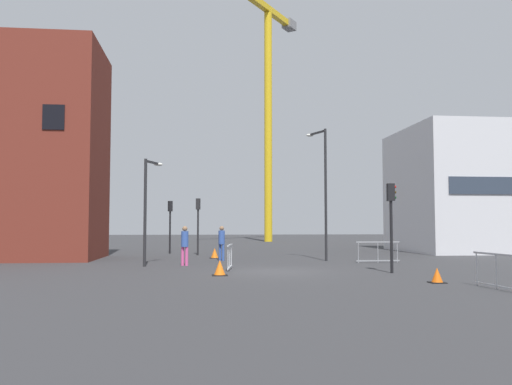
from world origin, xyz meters
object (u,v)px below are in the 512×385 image
at_px(pedestrian_walking, 185,242).
at_px(streetlamp_tall, 323,183).
at_px(traffic_light_corner, 391,212).
at_px(traffic_cone_by_barrier, 437,276).
at_px(construction_crane, 266,85).
at_px(traffic_cone_striped, 220,268).
at_px(traffic_light_verge, 170,218).
at_px(traffic_cone_on_verge, 215,254).
at_px(streetlamp_short, 148,200).
at_px(pedestrian_waiting, 222,240).
at_px(traffic_light_island, 198,217).

bearing_deg(pedestrian_walking, streetlamp_tall, 20.99).
height_order(traffic_light_corner, traffic_cone_by_barrier, traffic_light_corner).
height_order(construction_crane, traffic_cone_striped, construction_crane).
relative_size(construction_crane, traffic_cone_striped, 46.62).
height_order(traffic_light_corner, traffic_cone_striped, traffic_light_corner).
distance_m(traffic_light_corner, traffic_light_verge, 18.06).
height_order(construction_crane, traffic_cone_on_verge, construction_crane).
height_order(streetlamp_short, pedestrian_waiting, streetlamp_short).
xyz_separation_m(construction_crane, traffic_cone_striped, (-6.70, -39.23, -17.63)).
bearing_deg(traffic_light_verge, streetlamp_short, -92.36).
relative_size(construction_crane, streetlamp_short, 5.50).
distance_m(streetlamp_tall, traffic_cone_striped, 10.53).
height_order(traffic_light_corner, pedestrian_walking, traffic_light_corner).
distance_m(traffic_cone_on_verge, traffic_cone_by_barrier, 15.34).
bearing_deg(traffic_light_corner, traffic_light_island, 120.56).
xyz_separation_m(traffic_light_corner, traffic_cone_by_barrier, (0.19, -3.64, -2.20)).
height_order(streetlamp_short, traffic_cone_striped, streetlamp_short).
distance_m(traffic_light_corner, traffic_cone_on_verge, 12.29).
relative_size(pedestrian_waiting, traffic_cone_on_verge, 3.18).
height_order(traffic_light_corner, pedestrian_waiting, traffic_light_corner).
relative_size(streetlamp_short, traffic_cone_striped, 8.47).
xyz_separation_m(construction_crane, traffic_cone_by_barrier, (0.39, -42.55, -17.67)).
bearing_deg(pedestrian_waiting, traffic_cone_by_barrier, -60.07).
bearing_deg(construction_crane, streetlamp_tall, -91.49).
distance_m(traffic_light_island, traffic_cone_striped, 13.72).
bearing_deg(streetlamp_short, traffic_cone_striped, -56.68).
relative_size(pedestrian_waiting, traffic_cone_by_barrier, 3.64).
xyz_separation_m(streetlamp_short, traffic_cone_on_verge, (3.29, 5.43, -2.79)).
bearing_deg(traffic_light_corner, traffic_cone_striped, -177.34).
distance_m(streetlamp_short, pedestrian_waiting, 5.35).
bearing_deg(traffic_cone_by_barrier, traffic_light_island, 115.38).
xyz_separation_m(streetlamp_short, traffic_light_verge, (0.44, 10.68, -0.68)).
height_order(construction_crane, pedestrian_walking, construction_crane).
distance_m(streetlamp_short, traffic_cone_on_verge, 6.93).
bearing_deg(streetlamp_tall, traffic_light_island, 139.82).
distance_m(construction_crane, traffic_cone_by_barrier, 46.07).
relative_size(pedestrian_walking, pedestrian_waiting, 1.01).
xyz_separation_m(streetlamp_short, traffic_light_corner, (10.11, -4.57, -0.63)).
relative_size(streetlamp_tall, traffic_light_verge, 2.03).
xyz_separation_m(traffic_light_island, traffic_cone_striped, (0.90, -13.52, -2.16)).
distance_m(pedestrian_walking, pedestrian_waiting, 3.82).
xyz_separation_m(streetlamp_short, traffic_cone_by_barrier, (10.30, -8.21, -2.83)).
bearing_deg(traffic_cone_on_verge, pedestrian_walking, -106.18).
bearing_deg(traffic_light_corner, construction_crane, 90.29).
bearing_deg(streetlamp_short, traffic_light_island, 74.99).
xyz_separation_m(streetlamp_short, traffic_light_island, (2.31, 8.63, -0.63)).
height_order(pedestrian_walking, pedestrian_waiting, pedestrian_walking).
bearing_deg(traffic_cone_by_barrier, pedestrian_walking, 135.91).
relative_size(traffic_light_corner, traffic_cone_by_barrier, 7.05).
bearing_deg(construction_crane, traffic_cone_on_verge, -102.90).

